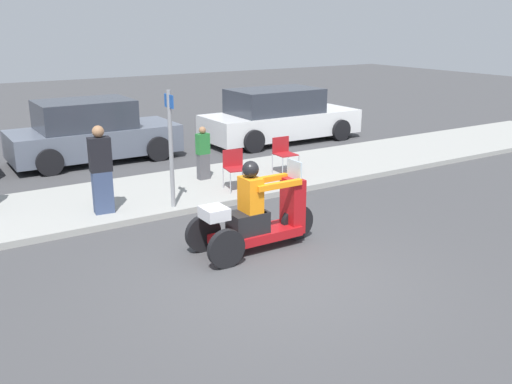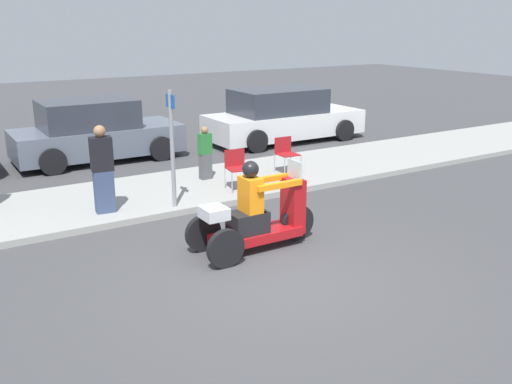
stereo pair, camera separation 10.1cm
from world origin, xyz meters
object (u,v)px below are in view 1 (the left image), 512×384
object	(u,v)px
spectator_mid_group	(203,154)
street_sign	(171,145)
folding_chair_curbside	(235,165)
parked_car_lot_center	(279,117)
spectator_near_curb	(101,171)
motorcycle_trike	(257,218)
folding_chair_set_back	(283,151)
parked_car_lot_far	(92,133)

from	to	relation	value
spectator_mid_group	street_sign	size ratio (longest dim) A/B	0.54
folding_chair_curbside	parked_car_lot_center	size ratio (longest dim) A/B	0.17
spectator_mid_group	spectator_near_curb	bearing A→B (deg)	-157.42
motorcycle_trike	folding_chair_set_back	world-z (taller)	motorcycle_trike
spectator_mid_group	parked_car_lot_center	world-z (taller)	parked_car_lot_center
folding_chair_set_back	street_sign	size ratio (longest dim) A/B	0.37
parked_car_lot_far	street_sign	world-z (taller)	street_sign
spectator_near_curb	parked_car_lot_center	distance (m)	7.87
spectator_near_curb	street_sign	xyz separation A→B (m)	(1.22, -0.37, 0.42)
motorcycle_trike	parked_car_lot_far	bearing A→B (deg)	93.19
motorcycle_trike	parked_car_lot_far	size ratio (longest dim) A/B	0.51
street_sign	folding_chair_curbside	bearing A→B (deg)	14.73
motorcycle_trike	parked_car_lot_center	size ratio (longest dim) A/B	0.45
parked_car_lot_center	street_sign	bearing A→B (deg)	-140.87
folding_chair_set_back	motorcycle_trike	bearing A→B (deg)	-130.39
parked_car_lot_far	street_sign	xyz separation A→B (m)	(0.03, -4.95, 0.58)
parked_car_lot_center	street_sign	xyz separation A→B (m)	(-5.49, -4.47, 0.58)
parked_car_lot_center	parked_car_lot_far	bearing A→B (deg)	175.00
motorcycle_trike	street_sign	distance (m)	2.52
folding_chair_curbside	parked_car_lot_far	bearing A→B (deg)	109.78
spectator_mid_group	motorcycle_trike	bearing A→B (deg)	-104.84
spectator_mid_group	spectator_near_curb	size ratio (longest dim) A/B	0.73
spectator_near_curb	street_sign	distance (m)	1.34
spectator_near_curb	street_sign	size ratio (longest dim) A/B	0.74
folding_chair_curbside	parked_car_lot_far	size ratio (longest dim) A/B	0.19
motorcycle_trike	parked_car_lot_center	distance (m)	8.53
folding_chair_set_back	folding_chair_curbside	distance (m)	1.70
motorcycle_trike	parked_car_lot_center	xyz separation A→B (m)	(5.11, 6.83, 0.22)
folding_chair_set_back	street_sign	world-z (taller)	street_sign
motorcycle_trike	folding_chair_curbside	bearing A→B (deg)	66.30
spectator_mid_group	folding_chair_curbside	world-z (taller)	spectator_mid_group
motorcycle_trike	folding_chair_curbside	world-z (taller)	motorcycle_trike
spectator_mid_group	folding_chair_curbside	xyz separation A→B (m)	(0.21, -1.03, -0.06)
folding_chair_curbside	parked_car_lot_center	bearing A→B (deg)	46.13
spectator_mid_group	folding_chair_curbside	bearing A→B (deg)	-78.40
motorcycle_trike	spectator_near_curb	size ratio (longest dim) A/B	1.33
motorcycle_trike	spectator_mid_group	world-z (taller)	motorcycle_trike
folding_chair_set_back	parked_car_lot_center	size ratio (longest dim) A/B	0.17
spectator_near_curb	parked_car_lot_center	world-z (taller)	spectator_near_curb
parked_car_lot_far	parked_car_lot_center	bearing A→B (deg)	-5.00
spectator_mid_group	parked_car_lot_center	xyz separation A→B (m)	(4.10, 3.02, 0.05)
parked_car_lot_far	street_sign	bearing A→B (deg)	-89.68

